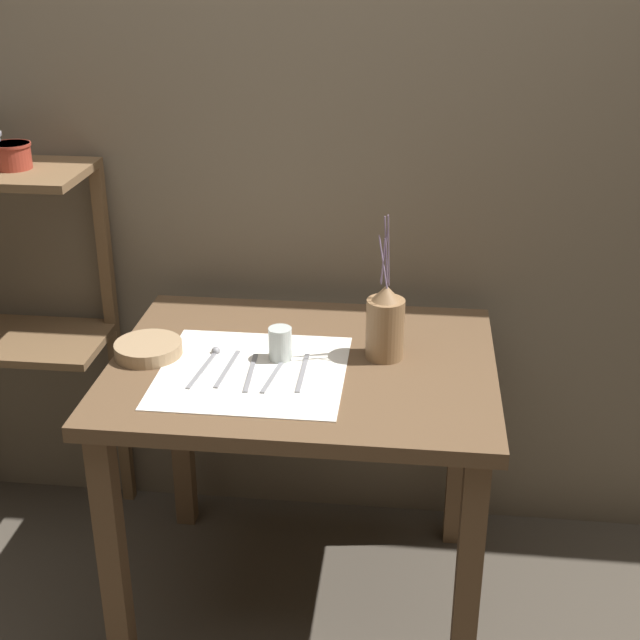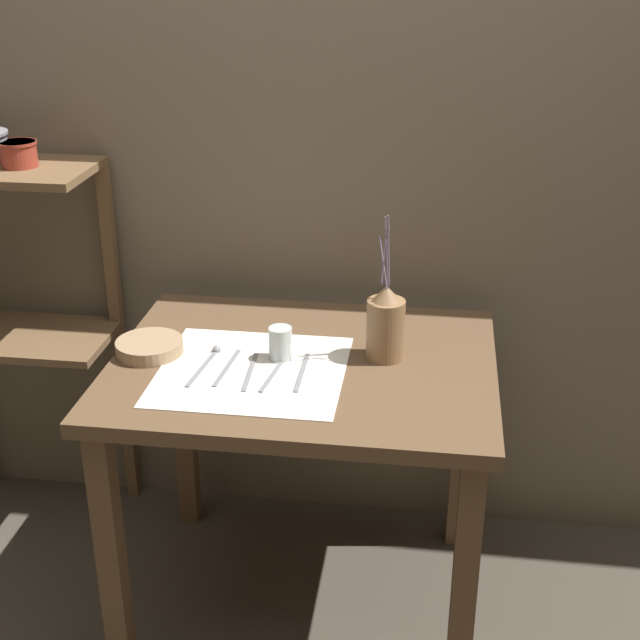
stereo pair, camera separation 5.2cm
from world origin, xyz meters
name	(u,v)px [view 1 (the left image)]	position (x,y,z in m)	size (l,w,h in m)	color
ground_plane	(305,598)	(0.00, 0.00, 0.00)	(12.00, 12.00, 0.00)	#473F35
stone_wall_back	(324,161)	(0.00, 0.51, 1.20)	(7.00, 0.06, 2.40)	#6B5E4C
wooden_table	(303,401)	(0.00, 0.00, 0.67)	(1.01, 0.80, 0.79)	brown
wooden_shelf_unit	(10,281)	(-0.95, 0.33, 0.84)	(0.57, 0.32, 1.21)	brown
linen_cloth	(252,371)	(-0.12, -0.08, 0.79)	(0.48, 0.46, 0.00)	white
pitcher_with_flowers	(385,324)	(0.21, 0.05, 0.89)	(0.10, 0.10, 0.40)	olive
wooden_bowl	(148,349)	(-0.41, -0.01, 0.81)	(0.18, 0.18, 0.04)	#9E7F5B
glass_tumbler_near	(280,344)	(-0.06, 0.00, 0.84)	(0.06, 0.06, 0.09)	#B7C1BC
spoon_inner	(210,359)	(-0.24, -0.03, 0.80)	(0.04, 0.22, 0.02)	gray
knife_center	(227,369)	(-0.19, -0.08, 0.80)	(0.03, 0.21, 0.00)	gray
fork_outer	(251,373)	(-0.12, -0.09, 0.80)	(0.02, 0.21, 0.00)	gray
spoon_outer	(281,363)	(-0.05, -0.03, 0.80)	(0.05, 0.22, 0.02)	gray
fork_inner	(303,373)	(0.01, -0.08, 0.80)	(0.01, 0.21, 0.00)	gray
metal_pot_small	(12,155)	(-0.86, 0.30, 1.25)	(0.11, 0.11, 0.07)	#9E3828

